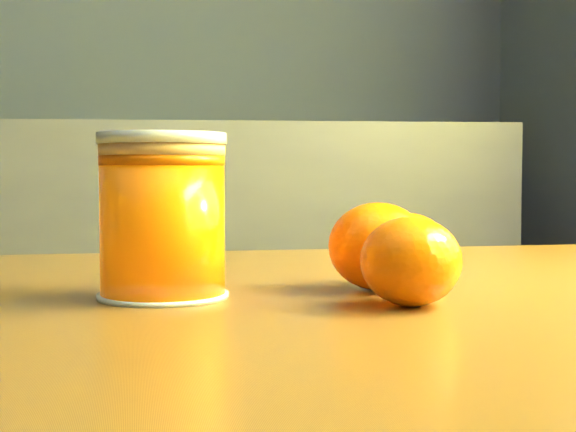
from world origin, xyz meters
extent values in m
cube|color=brown|center=(1.04, 0.16, 0.69)|extent=(1.01, 0.75, 0.04)
cylinder|color=#FF6B05|center=(0.92, 0.15, 0.76)|extent=(0.09, 0.09, 0.10)
cylinder|color=#E0A35B|center=(0.92, 0.15, 0.81)|extent=(0.09, 0.09, 0.01)
cylinder|color=silver|center=(0.92, 0.15, 0.82)|extent=(0.09, 0.09, 0.01)
ellipsoid|color=#F76804|center=(1.07, 0.17, 0.74)|extent=(0.08, 0.08, 0.06)
ellipsoid|color=#F76804|center=(1.10, 0.18, 0.74)|extent=(0.07, 0.07, 0.06)
ellipsoid|color=#F76804|center=(1.08, 0.10, 0.74)|extent=(0.08, 0.08, 0.06)
camera|label=1|loc=(0.95, -0.41, 0.80)|focal=50.00mm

